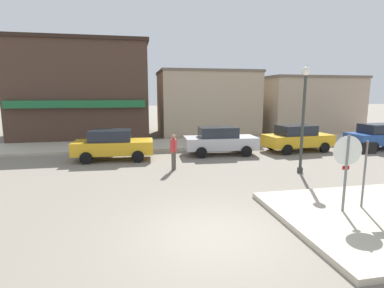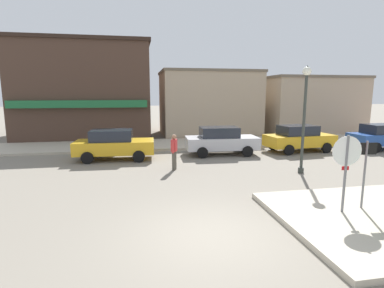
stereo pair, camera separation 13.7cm
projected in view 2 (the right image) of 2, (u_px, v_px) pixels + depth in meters
ground_plane at (212, 236)px, 7.22m from camera, size 160.00×160.00×0.00m
kerb_far at (163, 144)px, 19.84m from camera, size 80.00×4.00×0.15m
stop_sign at (346, 164)px, 8.12m from camera, size 0.82×0.12×2.30m
one_way_sign at (365, 168)px, 8.44m from camera, size 0.60×0.08×2.10m
lamp_post at (305, 104)px, 12.49m from camera, size 0.36×0.36×4.54m
parked_car_nearest at (114, 144)px, 15.49m from camera, size 4.08×2.02×1.56m
parked_car_second at (221, 140)px, 16.79m from camera, size 4.08×2.03×1.56m
parked_car_third at (299, 138)px, 17.67m from camera, size 4.13×2.15×1.56m
parked_car_fourth at (383, 136)px, 18.33m from camera, size 4.04×1.95×1.56m
pedestrian_crossing_near at (174, 151)px, 13.37m from camera, size 0.33×0.55×1.61m
building_corner_shop at (89, 91)px, 24.76m from camera, size 9.83×9.91×7.22m
building_storefront_left_near at (208, 103)px, 25.09m from camera, size 7.86×5.89×5.21m
building_storefront_left_mid at (301, 105)px, 27.22m from camera, size 8.13×7.80×4.82m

